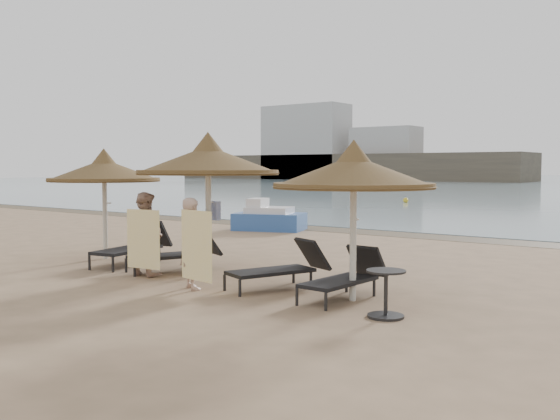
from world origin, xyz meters
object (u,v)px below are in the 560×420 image
(lounger_near_left, at_px, (179,252))
(lounger_far_right, at_px, (347,276))
(person_right, at_px, (192,236))
(lounger_near_right, at_px, (283,266))
(person_left, at_px, (145,227))
(lounger_far_left, at_px, (136,245))
(palapa_left, at_px, (104,171))
(side_table, at_px, (386,295))
(pedal_boat, at_px, (269,218))
(palapa_center, at_px, (208,161))
(palapa_right, at_px, (354,173))

(lounger_near_left, distance_m, lounger_far_right, 4.10)
(lounger_far_right, relative_size, person_right, 0.99)
(lounger_far_right, distance_m, person_right, 2.74)
(lounger_near_right, distance_m, person_left, 2.98)
(lounger_far_left, distance_m, lounger_near_right, 4.16)
(palapa_left, relative_size, side_table, 3.80)
(person_right, distance_m, pedal_boat, 10.04)
(lounger_near_left, distance_m, pedal_boat, 8.19)
(palapa_left, height_order, pedal_boat, palapa_left)
(palapa_center, bearing_deg, lounger_near_left, -173.52)
(palapa_right, relative_size, lounger_far_left, 1.20)
(lounger_far_left, bearing_deg, person_right, -34.49)
(lounger_far_left, relative_size, lounger_far_right, 1.16)
(lounger_far_left, bearing_deg, palapa_right, -15.69)
(pedal_boat, bearing_deg, lounger_far_right, -64.99)
(lounger_far_left, bearing_deg, lounger_near_left, -12.98)
(lounger_near_left, bearing_deg, person_right, -14.66)
(palapa_left, relative_size, palapa_center, 0.91)
(side_table, bearing_deg, palapa_right, 143.82)
(lounger_far_left, relative_size, lounger_near_left, 1.08)
(side_table, bearing_deg, lounger_far_right, 143.77)
(palapa_center, relative_size, palapa_right, 1.10)
(palapa_center, xyz_separation_m, side_table, (4.45, -1.14, -1.89))
(lounger_near_right, bearing_deg, person_right, -116.99)
(lounger_far_left, height_order, pedal_boat, pedal_boat)
(side_table, xyz_separation_m, person_right, (-3.59, -0.17, 0.60))
(pedal_boat, bearing_deg, side_table, -63.97)
(palapa_center, xyz_separation_m, pedal_boat, (-4.22, 7.33, -1.82))
(palapa_center, distance_m, person_left, 1.76)
(lounger_near_right, bearing_deg, side_table, 1.99)
(palapa_center, height_order, person_right, palapa_center)
(lounger_far_right, height_order, person_right, person_right)
(palapa_left, height_order, lounger_far_right, palapa_left)
(person_left, bearing_deg, person_right, 164.59)
(person_right, bearing_deg, palapa_right, -136.64)
(lounger_near_left, height_order, side_table, lounger_near_left)
(person_right, bearing_deg, person_left, 11.50)
(lounger_near_left, height_order, pedal_boat, pedal_boat)
(pedal_boat, bearing_deg, palapa_left, -102.22)
(lounger_far_left, xyz_separation_m, lounger_near_right, (4.15, -0.23, -0.03))
(person_right, bearing_deg, lounger_near_right, -112.89)
(lounger_near_left, height_order, person_right, person_right)
(side_table, bearing_deg, pedal_boat, 135.68)
(palapa_right, bearing_deg, person_right, -162.34)
(lounger_near_right, height_order, person_right, person_right)
(pedal_boat, bearing_deg, lounger_near_left, -84.48)
(lounger_far_right, bearing_deg, person_left, -169.58)
(palapa_center, distance_m, lounger_near_left, 1.98)
(lounger_near_left, xyz_separation_m, side_table, (5.19, -1.06, -0.06))
(lounger_far_right, xyz_separation_m, person_left, (-4.19, -0.55, 0.58))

